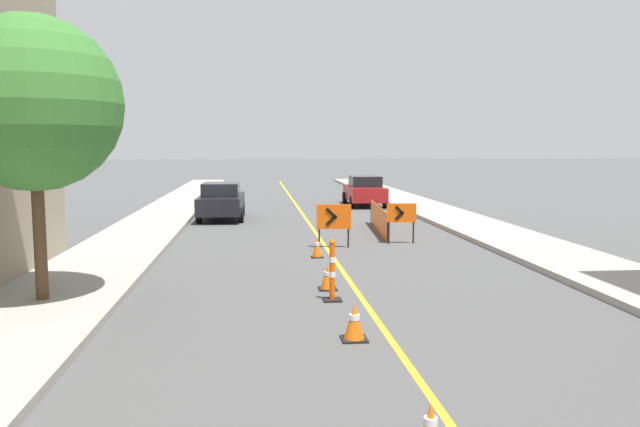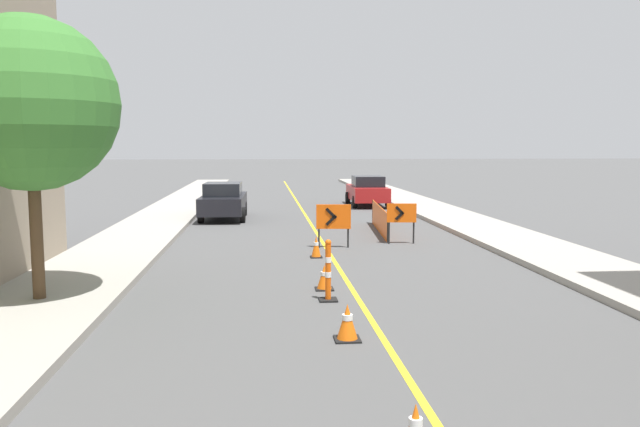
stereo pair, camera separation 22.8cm
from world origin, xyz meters
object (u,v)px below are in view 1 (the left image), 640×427
parked_car_curb_near (221,201)px  traffic_cone_fifth (328,277)px  arrow_barricade_primary (334,218)px  parked_car_curb_mid (365,191)px  traffic_cone_fourth (354,322)px  delineator_post_rear (332,274)px  street_tree_left_near (33,104)px  traffic_cone_farthest (317,247)px  arrow_barricade_secondary (401,215)px

parked_car_curb_near → traffic_cone_fifth: bearing=-75.8°
traffic_cone_fifth → arrow_barricade_primary: size_ratio=0.41×
traffic_cone_fifth → parked_car_curb_mid: (4.20, 19.01, 0.52)m
traffic_cone_fourth → traffic_cone_fifth: (-0.02, 3.63, -0.02)m
delineator_post_rear → parked_car_curb_near: (-3.01, 14.64, 0.24)m
parked_car_curb_near → street_tree_left_near: 15.16m
traffic_cone_farthest → street_tree_left_near: size_ratio=0.11×
parked_car_curb_mid → delineator_post_rear: bearing=-100.3°
arrow_barricade_secondary → parked_car_curb_mid: bearing=90.2°
arrow_barricade_primary → parked_car_curb_mid: (3.35, 13.39, -0.13)m
traffic_cone_farthest → arrow_barricade_secondary: (2.98, 2.25, 0.63)m
traffic_cone_farthest → delineator_post_rear: delineator_post_rear is taller
arrow_barricade_primary → traffic_cone_fourth: bearing=-89.5°
delineator_post_rear → street_tree_left_near: size_ratio=0.23×
traffic_cone_fourth → street_tree_left_near: street_tree_left_near is taller
arrow_barricade_primary → traffic_cone_farthest: bearing=-107.0°
traffic_cone_farthest → delineator_post_rear: 4.99m
traffic_cone_fourth → parked_car_curb_near: size_ratio=0.14×
arrow_barricade_primary → traffic_cone_fifth: bearing=-93.0°
traffic_cone_farthest → delineator_post_rear: bearing=-92.1°
arrow_barricade_primary → street_tree_left_near: street_tree_left_near is taller
traffic_cone_farthest → arrow_barricade_primary: arrow_barricade_primary is taller
parked_car_curb_near → street_tree_left_near: size_ratio=0.79×
parked_car_curb_near → arrow_barricade_primary: bearing=-62.5°
traffic_cone_fourth → delineator_post_rear: size_ratio=0.47×
traffic_cone_fourth → arrow_barricade_primary: size_ratio=0.44×
traffic_cone_fourth → parked_car_curb_near: (-3.05, 17.27, 0.50)m
traffic_cone_fourth → delineator_post_rear: delineator_post_rear is taller
delineator_post_rear → arrow_barricade_primary: bearing=82.5°
traffic_cone_farthest → arrow_barricade_primary: size_ratio=0.46×
street_tree_left_near → arrow_barricade_secondary: bearing=38.7°
traffic_cone_farthest → parked_car_curb_near: size_ratio=0.14×
traffic_cone_farthest → arrow_barricade_primary: (0.69, 1.64, 0.63)m
traffic_cone_farthest → parked_car_curb_mid: parked_car_curb_mid is taller
arrow_barricade_primary → delineator_post_rear: bearing=-91.9°
delineator_post_rear → arrow_barricade_secondary: 7.90m
traffic_cone_farthest → delineator_post_rear: size_ratio=0.49×
traffic_cone_fifth → parked_car_curb_mid: parked_car_curb_mid is taller
traffic_cone_fifth → arrow_barricade_secondary: 7.01m
arrow_barricade_secondary → traffic_cone_farthest: bearing=-138.1°
traffic_cone_farthest → arrow_barricade_primary: 1.89m
traffic_cone_fifth → traffic_cone_farthest: size_ratio=0.91×
parked_car_curb_near → parked_car_curb_mid: 9.00m
arrow_barricade_secondary → traffic_cone_fourth: bearing=-102.7°
arrow_barricade_primary → street_tree_left_near: size_ratio=0.25×
traffic_cone_fifth → parked_car_curb_mid: size_ratio=0.13×
parked_car_curb_mid → arrow_barricade_primary: bearing=-102.4°
arrow_barricade_secondary → parked_car_curb_mid: (1.05, 12.78, -0.14)m
traffic_cone_fourth → traffic_cone_fifth: 3.63m
delineator_post_rear → arrow_barricade_primary: (0.87, 6.62, 0.38)m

